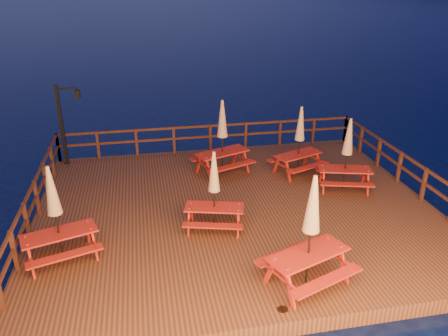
{
  "coord_description": "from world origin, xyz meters",
  "views": [
    {
      "loc": [
        -2.62,
        -11.53,
        6.91
      ],
      "look_at": [
        -0.26,
        0.6,
        1.47
      ],
      "focal_mm": 35.0,
      "sensor_mm": 36.0,
      "label": 1
    }
  ],
  "objects_px": {
    "picnic_table_0": "(55,213)",
    "lamp_post": "(65,118)",
    "picnic_table_2": "(311,230)",
    "picnic_table_1": "(222,136)"
  },
  "relations": [
    {
      "from": "lamp_post",
      "to": "picnic_table_0",
      "type": "height_order",
      "value": "lamp_post"
    },
    {
      "from": "lamp_post",
      "to": "picnic_table_0",
      "type": "relative_size",
      "value": 1.18
    },
    {
      "from": "lamp_post",
      "to": "picnic_table_1",
      "type": "relative_size",
      "value": 1.12
    },
    {
      "from": "picnic_table_0",
      "to": "lamp_post",
      "type": "bearing_deg",
      "value": 76.95
    },
    {
      "from": "lamp_post",
      "to": "picnic_table_0",
      "type": "xyz_separation_m",
      "value": [
        0.54,
        -6.35,
        -0.48
      ]
    },
    {
      "from": "picnic_table_1",
      "to": "picnic_table_0",
      "type": "bearing_deg",
      "value": -159.7
    },
    {
      "from": "picnic_table_0",
      "to": "picnic_table_2",
      "type": "bearing_deg",
      "value": -37.84
    },
    {
      "from": "lamp_post",
      "to": "picnic_table_0",
      "type": "bearing_deg",
      "value": -85.13
    },
    {
      "from": "picnic_table_0",
      "to": "picnic_table_1",
      "type": "bearing_deg",
      "value": 24.0
    },
    {
      "from": "picnic_table_2",
      "to": "picnic_table_0",
      "type": "bearing_deg",
      "value": 139.0
    }
  ]
}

